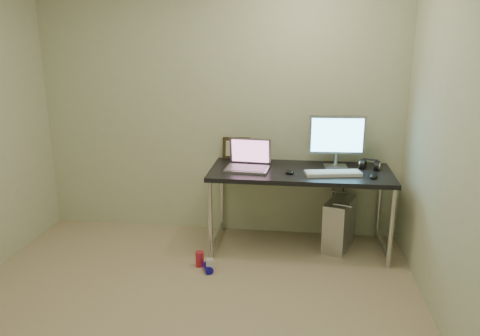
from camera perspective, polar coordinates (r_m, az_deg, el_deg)
floor at (r=3.36m, az=-7.78°, el=-18.91°), size 3.50×3.50×0.00m
wall_back at (r=4.52m, az=-2.64°, el=7.42°), size 3.50×0.02×2.50m
wall_right at (r=2.91m, az=26.70°, el=1.08°), size 0.02×3.50×2.50m
desk at (r=4.24m, az=7.33°, el=-1.28°), size 1.62×0.71×0.75m
tower_computer at (r=4.45m, az=11.99°, el=-6.67°), size 0.33×0.49×0.49m
cable_a at (r=4.62m, az=11.26°, el=-3.55°), size 0.01×0.16×0.69m
cable_b at (r=4.62m, az=12.38°, el=-3.90°), size 0.02×0.11×0.71m
can_red at (r=4.09m, az=-4.93°, el=-11.00°), size 0.09×0.09×0.13m
can_white at (r=3.99m, az=-3.69°, el=-11.82°), size 0.07×0.07×0.12m
can_blue at (r=4.01m, az=-3.93°, el=-12.07°), size 0.11×0.14×0.07m
laptop at (r=4.22m, az=1.03°, el=0.75°), size 0.40×0.34×0.26m
monitor at (r=4.31m, az=11.74°, el=3.68°), size 0.51×0.16×0.47m
keyboard at (r=4.12m, az=11.28°, el=-0.63°), size 0.50×0.24×0.03m
mouse_right at (r=4.11m, az=15.96°, el=-0.89°), size 0.09×0.13×0.04m
mouse_left at (r=4.11m, az=6.05°, el=-0.33°), size 0.10×0.14×0.04m
headphones at (r=4.37m, az=15.57°, el=0.29°), size 0.20×0.11×0.12m
picture_frame at (r=4.55m, az=-0.44°, el=2.43°), size 0.27×0.09×0.22m
webcam at (r=4.45m, az=2.79°, el=2.01°), size 0.05×0.04×0.13m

